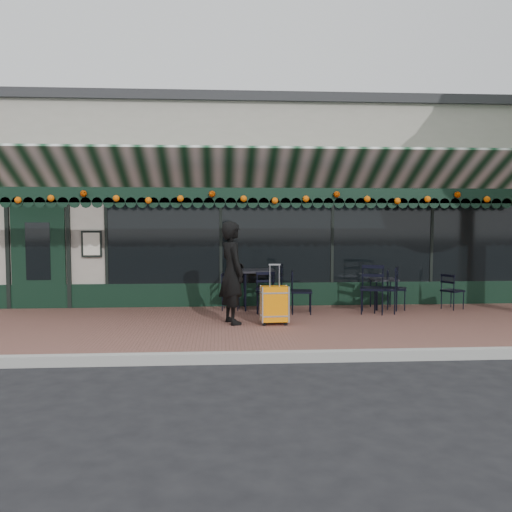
{
  "coord_description": "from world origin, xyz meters",
  "views": [
    {
      "loc": [
        -1.02,
        -7.57,
        2.02
      ],
      "look_at": [
        -0.41,
        1.6,
        1.39
      ],
      "focal_mm": 38.0,
      "sensor_mm": 36.0,
      "label": 1
    }
  ],
  "objects": [
    {
      "name": "chair_solo",
      "position": [
        -0.8,
        3.51,
        0.54
      ],
      "size": [
        0.43,
        0.43,
        0.78
      ],
      "primitive_type": null,
      "rotation": [
        0.0,
        0.0,
        1.45
      ],
      "color": "black",
      "rests_on": "sidewalk"
    },
    {
      "name": "suitcase",
      "position": [
        -0.06,
        1.88,
        0.51
      ],
      "size": [
        0.48,
        0.29,
        1.07
      ],
      "rotation": [
        0.0,
        0.0,
        0.06
      ],
      "color": "orange",
      "rests_on": "sidewalk"
    },
    {
      "name": "sidewalk",
      "position": [
        0.0,
        2.0,
        0.07
      ],
      "size": [
        18.0,
        4.0,
        0.15
      ],
      "primitive_type": "cube",
      "color": "brown",
      "rests_on": "ground"
    },
    {
      "name": "cafe_table_a",
      "position": [
        2.38,
        3.44,
        0.72
      ],
      "size": [
        0.51,
        0.51,
        0.63
      ],
      "color": "black",
      "rests_on": "sidewalk"
    },
    {
      "name": "restaurant_building",
      "position": [
        0.0,
        7.84,
        2.27
      ],
      "size": [
        12.0,
        9.6,
        4.5
      ],
      "color": "gray",
      "rests_on": "ground"
    },
    {
      "name": "chair_a_extra",
      "position": [
        3.8,
        3.3,
        0.53
      ],
      "size": [
        0.51,
        0.51,
        0.75
      ],
      "primitive_type": null,
      "rotation": [
        0.0,
        0.0,
        2.06
      ],
      "color": "black",
      "rests_on": "sidewalk"
    },
    {
      "name": "chair_b_right",
      "position": [
        0.59,
        2.99,
        0.58
      ],
      "size": [
        0.47,
        0.47,
        0.86
      ],
      "primitive_type": null,
      "rotation": [
        0.0,
        0.0,
        1.46
      ],
      "color": "black",
      "rests_on": "sidewalk"
    },
    {
      "name": "ground",
      "position": [
        0.0,
        0.0,
        0.0
      ],
      "size": [
        80.0,
        80.0,
        0.0
      ],
      "primitive_type": "plane",
      "color": "black",
      "rests_on": "ground"
    },
    {
      "name": "chair_b_front",
      "position": [
        -0.09,
        2.9,
        0.57
      ],
      "size": [
        0.49,
        0.49,
        0.84
      ],
      "primitive_type": null,
      "rotation": [
        0.0,
        0.0,
        0.18
      ],
      "color": "black",
      "rests_on": "sidewalk"
    },
    {
      "name": "chair_a_left",
      "position": [
        2.29,
        2.98,
        0.62
      ],
      "size": [
        0.61,
        0.61,
        0.94
      ],
      "primitive_type": null,
      "rotation": [
        0.0,
        0.0,
        -1.98
      ],
      "color": "black",
      "rests_on": "sidewalk"
    },
    {
      "name": "woman",
      "position": [
        -0.8,
        2.05,
        1.06
      ],
      "size": [
        0.64,
        0.78,
        1.83
      ],
      "primitive_type": "imported",
      "rotation": [
        0.0,
        0.0,
        1.92
      ],
      "color": "black",
      "rests_on": "sidewalk"
    },
    {
      "name": "chair_a_right",
      "position": [
        2.64,
        3.37,
        0.57
      ],
      "size": [
        0.53,
        0.53,
        0.83
      ],
      "primitive_type": null,
      "rotation": [
        0.0,
        0.0,
        1.23
      ],
      "color": "black",
      "rests_on": "sidewalk"
    },
    {
      "name": "curb",
      "position": [
        0.0,
        -0.08,
        0.07
      ],
      "size": [
        18.0,
        0.16,
        0.15
      ],
      "primitive_type": "cube",
      "color": "#9E9E99",
      "rests_on": "ground"
    },
    {
      "name": "chair_b_left",
      "position": [
        -0.04,
        3.09,
        0.65
      ],
      "size": [
        0.6,
        0.6,
        0.99
      ],
      "primitive_type": null,
      "rotation": [
        0.0,
        0.0,
        -1.82
      ],
      "color": "black",
      "rests_on": "sidewalk"
    },
    {
      "name": "chair_a_front",
      "position": [
        1.99,
        2.9,
        0.63
      ],
      "size": [
        0.61,
        0.61,
        0.97
      ],
      "primitive_type": null,
      "rotation": [
        0.0,
        0.0,
        -0.31
      ],
      "color": "black",
      "rests_on": "sidewalk"
    },
    {
      "name": "cafe_table_b",
      "position": [
        -0.23,
        3.57,
        0.89
      ],
      "size": [
        0.67,
        0.67,
        0.82
      ],
      "color": "black",
      "rests_on": "sidewalk"
    }
  ]
}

